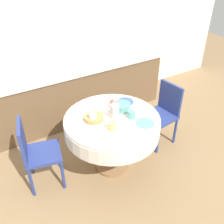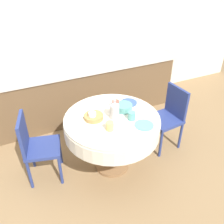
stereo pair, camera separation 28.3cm
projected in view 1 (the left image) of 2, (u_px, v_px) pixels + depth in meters
The scene contains 17 objects.
ground_plane at pixel (112, 165), 3.30m from camera, with size 12.00×12.00×0.00m, color #8E704C.
wall_back at pixel (55, 35), 3.76m from camera, with size 7.00×0.05×2.60m.
kitchen_counter at pixel (69, 94), 4.00m from camera, with size 3.24×0.64×0.89m.
dining_table at pixel (112, 127), 2.95m from camera, with size 1.13×1.13×0.77m.
chair_left at pixel (163, 111), 3.48m from camera, with size 0.44×0.44×0.89m.
chair_right at pixel (36, 151), 2.80m from camera, with size 0.48×0.48×0.89m.
plate_near_left at pixel (103, 138), 2.56m from camera, with size 0.21×0.21×0.01m, color white.
cup_near_left at pixel (112, 126), 2.66m from camera, with size 0.09×0.09×0.10m, color #DBB766.
plate_near_right at pixel (145, 123), 2.78m from camera, with size 0.21×0.21×0.01m, color #60BCB7.
cup_near_right at pixel (132, 115), 2.85m from camera, with size 0.09×0.09×0.10m, color #5BA39E.
plate_far_left at pixel (79, 115), 2.91m from camera, with size 0.21×0.21×0.01m, color white.
cup_far_left at pixel (93, 117), 2.80m from camera, with size 0.09×0.09×0.10m, color white.
plate_far_right at pixel (125, 102), 3.16m from camera, with size 0.21×0.21×0.01m, color #3856AD.
cup_far_right at pixel (113, 104), 3.04m from camera, with size 0.09×0.09×0.10m, color #CC4C3D.
coffee_carafe at pixel (115, 110), 2.82m from camera, with size 0.11×0.11×0.25m.
bread_basket at pixel (94, 118), 2.83m from camera, with size 0.22×0.22×0.05m, color #AD844C.
fruit_bowl at pixel (122, 107), 3.01m from camera, with size 0.20×0.20×0.08m, color #569993.
Camera 1 is at (-1.23, -2.01, 2.42)m, focal length 40.00 mm.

